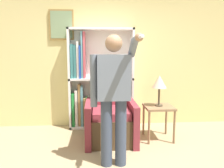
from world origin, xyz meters
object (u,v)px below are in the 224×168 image
(armchair, at_px, (110,117))
(person_standing, at_px, (114,93))
(table_lamp, at_px, (159,83))
(bookcase, at_px, (93,81))
(side_table, at_px, (159,111))

(armchair, height_order, person_standing, person_standing)
(table_lamp, bearing_deg, bookcase, 147.50)
(person_standing, height_order, table_lamp, person_standing)
(armchair, distance_m, person_standing, 1.05)
(person_standing, height_order, side_table, person_standing)
(side_table, relative_size, table_lamp, 1.12)
(bookcase, xyz_separation_m, armchair, (0.30, -0.70, -0.54))
(person_standing, distance_m, table_lamp, 1.19)
(bookcase, height_order, side_table, bookcase)
(person_standing, bearing_deg, side_table, 44.80)
(armchair, bearing_deg, table_lamp, -1.76)
(side_table, height_order, table_lamp, table_lamp)
(armchair, xyz_separation_m, person_standing, (-0.02, -0.87, 0.59))
(bookcase, xyz_separation_m, person_standing, (0.29, -1.56, 0.05))
(bookcase, height_order, person_standing, bookcase)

